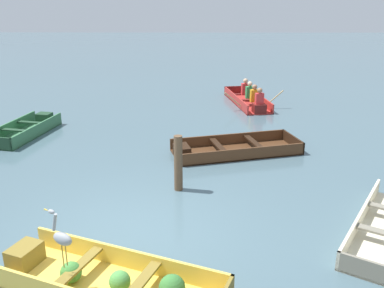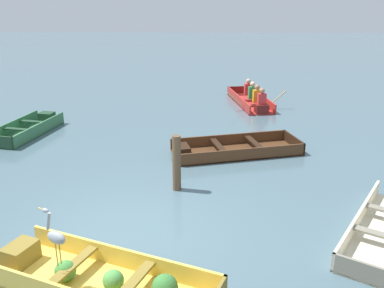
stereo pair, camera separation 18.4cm
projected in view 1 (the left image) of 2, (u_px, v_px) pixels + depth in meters
The scene contains 7 objects.
ground_plane at pixel (129, 234), 7.47m from camera, with size 80.00×80.00×0.00m, color #47606B.
dinghy_yellow_foreground at pixel (106, 281), 6.04m from camera, with size 3.51×2.27×0.40m.
skiff_dark_varnish_near_moored at pixel (231, 149), 11.22m from camera, with size 3.51×2.06×0.32m.
skiff_green_outer_moored at pixel (27, 130), 12.72m from camera, with size 1.50×2.77×0.37m.
rowboat_red_with_crew at pixel (249, 99), 15.92m from camera, with size 2.17×3.36×0.91m.
heron_on_dinghy at pixel (62, 237), 5.78m from camera, with size 0.43×0.30×0.84m.
mooring_post at pixel (178, 163), 8.96m from camera, with size 0.18×0.18×1.22m, color brown.
Camera 1 is at (1.15, -6.50, 3.99)m, focal length 40.00 mm.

